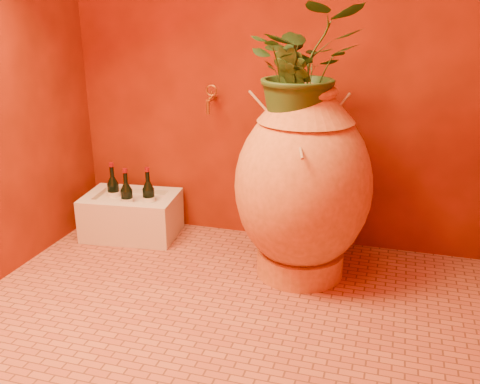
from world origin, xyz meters
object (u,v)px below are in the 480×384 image
(stone_basin, at_px, (132,216))
(wall_tap, at_px, (211,98))
(amphora, at_px, (303,185))
(wine_bottle_c, at_px, (114,193))
(wine_bottle_a, at_px, (149,199))
(wine_bottle_b, at_px, (127,200))

(stone_basin, distance_m, wall_tap, 0.90)
(amphora, xyz_separation_m, wine_bottle_c, (-1.24, 0.22, -0.25))
(amphora, bearing_deg, wall_tap, 149.81)
(wine_bottle_a, height_order, wine_bottle_c, same)
(wine_bottle_b, xyz_separation_m, wine_bottle_c, (-0.14, 0.08, 0.00))
(stone_basin, bearing_deg, wall_tap, 19.21)
(wall_tap, bearing_deg, wine_bottle_b, -154.46)
(wine_bottle_b, height_order, wall_tap, wall_tap)
(stone_basin, height_order, wine_bottle_b, wine_bottle_b)
(wine_bottle_a, bearing_deg, stone_basin, 178.89)
(wine_bottle_a, relative_size, wall_tap, 1.91)
(stone_basin, bearing_deg, wine_bottle_c, 170.07)
(wine_bottle_c, bearing_deg, amphora, -10.08)
(wine_bottle_c, bearing_deg, stone_basin, -9.93)
(wine_bottle_b, xyz_separation_m, wall_tap, (0.47, 0.23, 0.61))
(wine_bottle_a, bearing_deg, wine_bottle_b, -154.58)
(stone_basin, bearing_deg, wine_bottle_a, -1.11)
(amphora, height_order, wall_tap, amphora)
(wall_tap, bearing_deg, wine_bottle_a, -154.43)
(wine_bottle_b, bearing_deg, amphora, -7.18)
(amphora, height_order, stone_basin, amphora)
(amphora, bearing_deg, wine_bottle_a, 168.78)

